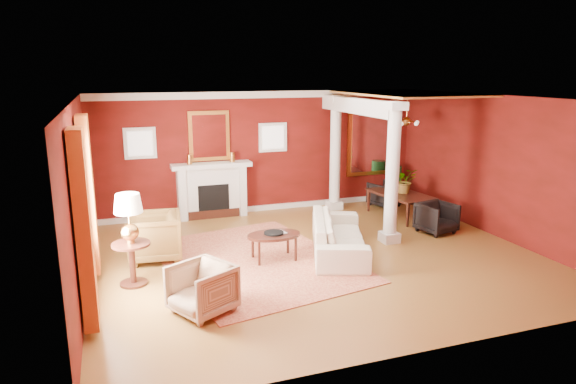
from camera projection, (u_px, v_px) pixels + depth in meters
name	position (u px, v px, depth m)	size (l,w,h in m)	color
ground	(317.00, 257.00, 9.54)	(8.00, 8.00, 0.00)	brown
room_shell	(319.00, 149.00, 9.08)	(8.04, 7.04, 2.92)	maroon
fireplace	(212.00, 190.00, 12.02)	(1.85, 0.42, 1.29)	silver
overmantel_mirror	(209.00, 136.00, 11.86)	(0.95, 0.07, 1.15)	gold
flank_window_left	(140.00, 143.00, 11.39)	(0.70, 0.07, 0.70)	silver
flank_window_right	(273.00, 137.00, 12.39)	(0.70, 0.07, 0.70)	silver
left_window	(85.00, 209.00, 7.41)	(0.21, 2.55, 2.60)	white
column_front	(392.00, 173.00, 10.04)	(0.36, 0.36, 2.80)	silver
column_back	(335.00, 152.00, 12.52)	(0.36, 0.36, 2.80)	silver
header_beam	(357.00, 106.00, 11.23)	(0.30, 3.20, 0.32)	silver
amber_ceiling	(407.00, 94.00, 11.40)	(2.30, 3.40, 0.04)	#CE863C
dining_mirror	(370.00, 143.00, 13.29)	(1.30, 0.07, 1.70)	gold
chandelier	(406.00, 122.00, 11.61)	(0.60, 0.62, 0.75)	#BB813A
crown_trim	(263.00, 95.00, 12.07)	(8.00, 0.08, 0.16)	silver
base_trim	(264.00, 208.00, 12.71)	(8.00, 0.08, 0.12)	silver
rug	(254.00, 261.00, 9.32)	(3.00, 4.01, 0.02)	maroon
sofa	(339.00, 229.00, 9.64)	(2.39, 0.70, 0.94)	#EEE8C8
armchair_leopard	(154.00, 234.00, 9.31)	(0.92, 0.86, 0.95)	black
armchair_stripe	(202.00, 287.00, 7.25)	(0.77, 0.72, 0.79)	tan
coffee_table	(274.00, 236.00, 9.28)	(0.98, 0.98, 0.50)	black
coffee_book	(276.00, 227.00, 9.26)	(0.17, 0.02, 0.24)	black
side_table	(129.00, 224.00, 8.08)	(0.60, 0.60, 1.51)	black
dining_table	(401.00, 198.00, 12.07)	(1.62, 0.57, 0.90)	black
dining_chair_near	(437.00, 216.00, 10.89)	(0.69, 0.65, 0.71)	black
dining_chair_far	(384.00, 193.00, 13.05)	(0.66, 0.62, 0.68)	black
green_urn	(393.00, 189.00, 13.29)	(0.42, 0.42, 1.00)	#16451C
potted_plant	(405.00, 169.00, 11.93)	(0.53, 0.59, 0.46)	#26591E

